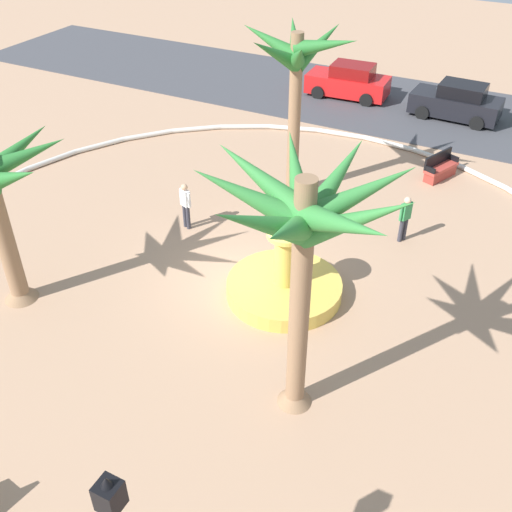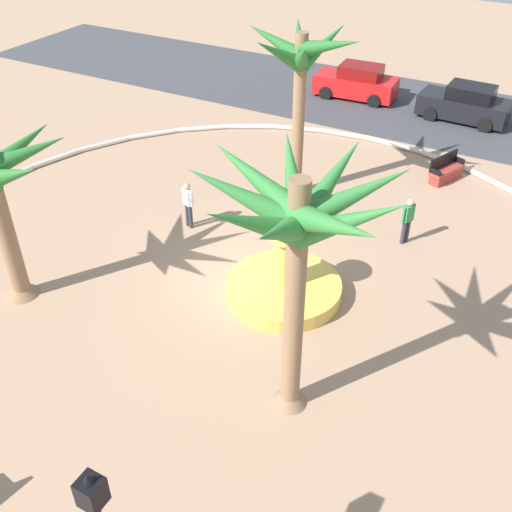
# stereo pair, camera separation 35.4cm
# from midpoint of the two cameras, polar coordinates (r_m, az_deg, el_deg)

# --- Properties ---
(ground_plane) EXTENTS (80.00, 80.00, 0.00)m
(ground_plane) POSITION_cam_midpoint_polar(r_m,az_deg,el_deg) (18.00, -0.53, -2.16)
(ground_plane) COLOR tan
(plaza_curb) EXTENTS (22.40, 22.40, 0.20)m
(plaza_curb) POSITION_cam_midpoint_polar(r_m,az_deg,el_deg) (17.94, -0.53, -1.91)
(plaza_curb) COLOR silver
(plaza_curb) RESTS_ON ground
(street_asphalt) EXTENTS (48.00, 8.00, 0.03)m
(street_asphalt) POSITION_cam_midpoint_polar(r_m,az_deg,el_deg) (30.88, 14.17, 13.68)
(street_asphalt) COLOR #424247
(street_asphalt) RESTS_ON ground
(fountain) EXTENTS (3.33, 3.33, 2.16)m
(fountain) POSITION_cam_midpoint_polar(r_m,az_deg,el_deg) (17.23, 3.25, -2.92)
(fountain) COLOR gold
(fountain) RESTS_ON ground
(palm_tree_near_fountain) EXTENTS (4.39, 4.43, 6.20)m
(palm_tree_near_fountain) POSITION_cam_midpoint_polar(r_m,az_deg,el_deg) (11.34, 4.91, 2.62)
(palm_tree_near_fountain) COLOR #8E6B4C
(palm_tree_near_fountain) RESTS_ON ground
(palm_tree_mid_plaza) EXTENTS (4.11, 3.73, 6.07)m
(palm_tree_mid_plaza) POSITION_cam_midpoint_polar(r_m,az_deg,el_deg) (20.53, 4.78, 17.12)
(palm_tree_mid_plaza) COLOR #8E6B4C
(palm_tree_mid_plaza) RESTS_ON ground
(bench_east) EXTENTS (1.07, 1.67, 1.00)m
(bench_east) POSITION_cam_midpoint_polar(r_m,az_deg,el_deg) (24.22, 18.03, 7.64)
(bench_east) COLOR #B73D33
(bench_east) RESTS_ON ground
(person_cyclist_photo) EXTENTS (0.33, 0.48, 1.61)m
(person_cyclist_photo) POSITION_cam_midpoint_polar(r_m,az_deg,el_deg) (19.73, 14.75, 3.46)
(person_cyclist_photo) COLOR #33333D
(person_cyclist_photo) RESTS_ON ground
(person_pedestrian_stroll) EXTENTS (0.50, 0.31, 1.66)m
(person_pedestrian_stroll) POSITION_cam_midpoint_polar(r_m,az_deg,el_deg) (19.99, -5.99, 5.07)
(person_pedestrian_stroll) COLOR #33333D
(person_pedestrian_stroll) RESTS_ON ground
(parked_car_leftmost) EXTENTS (4.08, 2.08, 1.67)m
(parked_car_leftmost) POSITION_cam_midpoint_polar(r_m,az_deg,el_deg) (31.26, 9.89, 15.98)
(parked_car_leftmost) COLOR red
(parked_car_leftmost) RESTS_ON ground
(parked_car_second) EXTENTS (4.07, 2.05, 1.67)m
(parked_car_second) POSITION_cam_midpoint_polar(r_m,az_deg,el_deg) (29.79, 19.63, 13.48)
(parked_car_second) COLOR black
(parked_car_second) RESTS_ON ground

